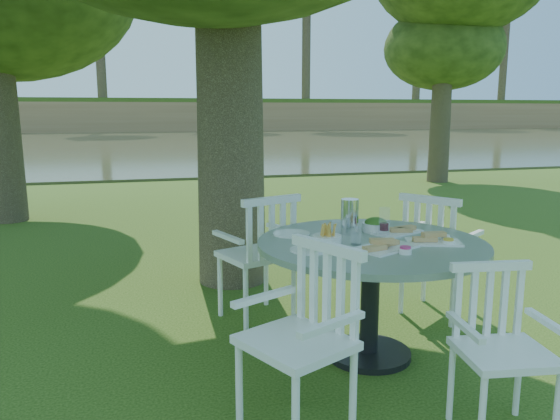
# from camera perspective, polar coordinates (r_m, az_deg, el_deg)

# --- Properties ---
(ground) EXTENTS (140.00, 140.00, 0.00)m
(ground) POSITION_cam_1_polar(r_m,az_deg,el_deg) (4.30, 0.70, -11.68)
(ground) COLOR #213F0D
(ground) RESTS_ON ground
(table) EXTENTS (1.47, 1.47, 0.79)m
(table) POSITION_cam_1_polar(r_m,az_deg,el_deg) (3.59, 9.50, -5.41)
(table) COLOR black
(table) RESTS_ON ground
(chair_ne) EXTENTS (0.66, 0.67, 0.98)m
(chair_ne) POSITION_cam_1_polar(r_m,az_deg,el_deg) (4.42, 15.80, -3.65)
(chair_ne) COLOR white
(chair_ne) RESTS_ON ground
(chair_nw) EXTENTS (0.63, 0.61, 0.99)m
(chair_nw) POSITION_cam_1_polar(r_m,az_deg,el_deg) (4.15, -1.76, -4.04)
(chair_nw) COLOR white
(chair_nw) RESTS_ON ground
(chair_sw) EXTENTS (0.62, 0.64, 0.96)m
(chair_sw) POSITION_cam_1_polar(r_m,az_deg,el_deg) (2.78, 3.16, -11.83)
(chair_sw) COLOR white
(chair_sw) RESTS_ON ground
(chair_se) EXTENTS (0.48, 0.46, 0.85)m
(chair_se) POSITION_cam_1_polar(r_m,az_deg,el_deg) (3.02, 21.70, -12.05)
(chair_se) COLOR white
(chair_se) RESTS_ON ground
(tableware) EXTENTS (1.13, 0.83, 0.24)m
(tableware) POSITION_cam_1_polar(r_m,az_deg,el_deg) (3.60, 8.41, -2.22)
(tableware) COLOR white
(tableware) RESTS_ON table
(river) EXTENTS (100.00, 28.00, 0.12)m
(river) POSITION_cam_1_polar(r_m,az_deg,el_deg) (26.91, -12.69, 6.68)
(river) COLOR #3B3E24
(river) RESTS_ON ground
(far_bank) EXTENTS (100.00, 18.00, 15.20)m
(far_bank) POSITION_cam_1_polar(r_m,az_deg,el_deg) (45.33, -13.72, 17.23)
(far_bank) COLOR #946C45
(far_bank) RESTS_ON ground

